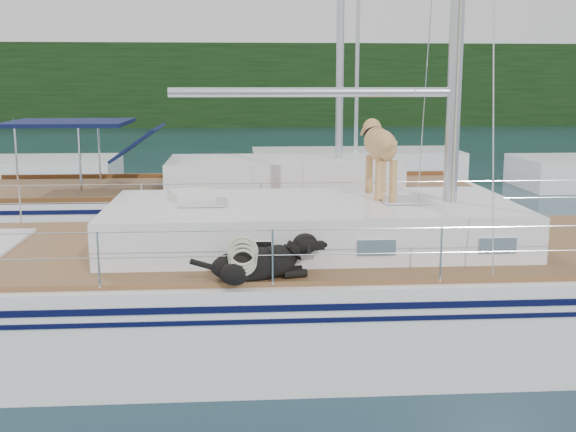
{
  "coord_description": "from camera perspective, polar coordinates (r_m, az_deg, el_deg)",
  "views": [
    {
      "loc": [
        -0.16,
        -9.1,
        3.36
      ],
      "look_at": [
        0.5,
        0.2,
        1.6
      ],
      "focal_mm": 45.0,
      "sensor_mm": 36.0,
      "label": 1
    }
  ],
  "objects": [
    {
      "name": "bg_boat_center",
      "position": [
        25.61,
        5.35,
        4.1
      ],
      "size": [
        7.2,
        3.0,
        11.65
      ],
      "color": "white",
      "rests_on": "ground"
    },
    {
      "name": "ground",
      "position": [
        9.7,
        -2.9,
        -9.59
      ],
      "size": [
        120.0,
        120.0,
        0.0
      ],
      "primitive_type": "plane",
      "color": "black",
      "rests_on": "ground"
    },
    {
      "name": "shore_bank",
      "position": [
        55.37,
        -3.9,
        7.79
      ],
      "size": [
        92.0,
        1.0,
        1.2
      ],
      "primitive_type": "cube",
      "color": "#595147",
      "rests_on": "ground"
    },
    {
      "name": "main_sailboat",
      "position": [
        9.49,
        -2.31,
        -5.71
      ],
      "size": [
        12.0,
        3.87,
        14.01
      ],
      "color": "white",
      "rests_on": "ground"
    },
    {
      "name": "tree_line",
      "position": [
        54.1,
        -3.93,
        10.26
      ],
      "size": [
        90.0,
        3.0,
        6.0
      ],
      "primitive_type": "cube",
      "color": "black",
      "rests_on": "ground"
    },
    {
      "name": "neighbor_sailboat",
      "position": [
        15.42,
        -4.47,
        0.43
      ],
      "size": [
        11.0,
        3.5,
        13.3
      ],
      "color": "white",
      "rests_on": "ground"
    }
  ]
}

